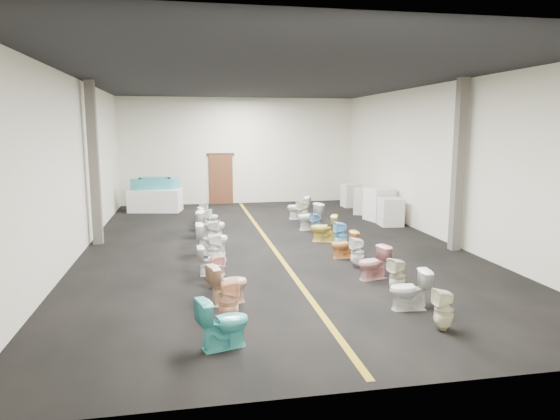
{
  "coord_description": "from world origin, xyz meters",
  "views": [
    {
      "loc": [
        -2.26,
        -13.45,
        3.23
      ],
      "look_at": [
        0.46,
        1.0,
        0.8
      ],
      "focal_mm": 32.0,
      "sensor_mm": 36.0,
      "label": 1
    }
  ],
  "objects_px": {
    "toilet_left_4": "(212,260)",
    "toilet_right_0": "(444,310)",
    "toilet_left_10": "(208,217)",
    "toilet_right_7": "(324,228)",
    "toilet_left_9": "(205,221)",
    "toilet_right_5": "(344,245)",
    "toilet_right_11": "(299,208)",
    "toilet_left_2": "(228,284)",
    "toilet_left_1": "(228,301)",
    "toilet_right_1": "(409,290)",
    "toilet_right_2": "(397,276)",
    "appliance_crate_c": "(365,201)",
    "toilet_right_9": "(310,217)",
    "bathtub": "(155,184)",
    "toilet_left_3": "(216,271)",
    "toilet_right_3": "(373,263)",
    "toilet_left_6": "(212,239)",
    "appliance_crate_d": "(351,195)",
    "toilet_left_0": "(224,322)",
    "appliance_crate_a": "(391,212)",
    "toilet_right_4": "(357,252)",
    "toilet_right_8": "(316,224)",
    "toilet_left_7": "(213,234)",
    "toilet_right_10": "(303,212)",
    "appliance_crate_b": "(379,204)",
    "toilet_left_5": "(214,249)",
    "toilet_right_6": "(341,236)",
    "toilet_left_8": "(211,225)",
    "display_table": "(155,200)",
    "toilet_left_11": "(203,212)"
  },
  "relations": [
    {
      "from": "bathtub",
      "to": "toilet_left_1",
      "type": "relative_size",
      "value": 2.47
    },
    {
      "from": "toilet_left_5",
      "to": "toilet_right_4",
      "type": "relative_size",
      "value": 1.07
    },
    {
      "from": "toilet_left_10",
      "to": "toilet_right_7",
      "type": "bearing_deg",
      "value": -143.73
    },
    {
      "from": "toilet_left_4",
      "to": "toilet_left_7",
      "type": "height_order",
      "value": "toilet_left_7"
    },
    {
      "from": "toilet_right_1",
      "to": "toilet_right_9",
      "type": "relative_size",
      "value": 0.88
    },
    {
      "from": "toilet_right_3",
      "to": "toilet_right_8",
      "type": "height_order",
      "value": "toilet_right_3"
    },
    {
      "from": "toilet_right_0",
      "to": "toilet_right_10",
      "type": "height_order",
      "value": "toilet_right_10"
    },
    {
      "from": "appliance_crate_d",
      "to": "toilet_left_8",
      "type": "distance_m",
      "value": 7.84
    },
    {
      "from": "appliance_crate_d",
      "to": "toilet_right_11",
      "type": "distance_m",
      "value": 3.66
    },
    {
      "from": "toilet_left_1",
      "to": "toilet_right_11",
      "type": "bearing_deg",
      "value": -21.2
    },
    {
      "from": "bathtub",
      "to": "toilet_left_11",
      "type": "bearing_deg",
      "value": -57.03
    },
    {
      "from": "appliance_crate_d",
      "to": "toilet_right_11",
      "type": "xyz_separation_m",
      "value": [
        -2.76,
        -2.41,
        -0.06
      ]
    },
    {
      "from": "bathtub",
      "to": "toilet_left_9",
      "type": "relative_size",
      "value": 2.5
    },
    {
      "from": "toilet_left_9",
      "to": "toilet_right_11",
      "type": "xyz_separation_m",
      "value": [
        3.36,
        1.74,
        0.05
      ]
    },
    {
      "from": "appliance_crate_c",
      "to": "toilet_left_1",
      "type": "bearing_deg",
      "value": -121.56
    },
    {
      "from": "appliance_crate_a",
      "to": "toilet_left_4",
      "type": "distance_m",
      "value": 7.7
    },
    {
      "from": "toilet_left_4",
      "to": "toilet_left_6",
      "type": "relative_size",
      "value": 0.8
    },
    {
      "from": "bathtub",
      "to": "toilet_left_7",
      "type": "bearing_deg",
      "value": -74.15
    },
    {
      "from": "toilet_left_1",
      "to": "toilet_right_10",
      "type": "relative_size",
      "value": 0.95
    },
    {
      "from": "appliance_crate_a",
      "to": "toilet_right_4",
      "type": "xyz_separation_m",
      "value": [
        -2.78,
        -4.6,
        -0.1
      ]
    },
    {
      "from": "toilet_left_10",
      "to": "toilet_right_11",
      "type": "relative_size",
      "value": 0.81
    },
    {
      "from": "appliance_crate_c",
      "to": "toilet_right_5",
      "type": "distance_m",
      "value": 6.75
    },
    {
      "from": "display_table",
      "to": "toilet_left_11",
      "type": "bearing_deg",
      "value": -56.45
    },
    {
      "from": "toilet_left_4",
      "to": "toilet_right_0",
      "type": "height_order",
      "value": "toilet_right_0"
    },
    {
      "from": "toilet_left_4",
      "to": "toilet_right_5",
      "type": "distance_m",
      "value": 3.45
    },
    {
      "from": "appliance_crate_a",
      "to": "toilet_right_10",
      "type": "height_order",
      "value": "appliance_crate_a"
    },
    {
      "from": "appliance_crate_d",
      "to": "toilet_left_0",
      "type": "bearing_deg",
      "value": -116.31
    },
    {
      "from": "toilet_left_8",
      "to": "toilet_left_10",
      "type": "bearing_deg",
      "value": 15.43
    },
    {
      "from": "toilet_left_3",
      "to": "toilet_left_2",
      "type": "bearing_deg",
      "value": -178.36
    },
    {
      "from": "toilet_left_3",
      "to": "toilet_left_7",
      "type": "xyz_separation_m",
      "value": [
        0.12,
        3.6,
        0.02
      ]
    },
    {
      "from": "toilet_left_6",
      "to": "toilet_left_9",
      "type": "height_order",
      "value": "toilet_left_6"
    },
    {
      "from": "appliance_crate_d",
      "to": "toilet_left_9",
      "type": "distance_m",
      "value": 7.39
    },
    {
      "from": "toilet_left_9",
      "to": "toilet_right_5",
      "type": "bearing_deg",
      "value": -114.59
    },
    {
      "from": "toilet_left_1",
      "to": "toilet_right_2",
      "type": "height_order",
      "value": "toilet_left_1"
    },
    {
      "from": "toilet_right_4",
      "to": "toilet_right_11",
      "type": "distance_m",
      "value": 6.31
    },
    {
      "from": "appliance_crate_b",
      "to": "toilet_right_8",
      "type": "bearing_deg",
      "value": -144.48
    },
    {
      "from": "toilet_left_4",
      "to": "toilet_right_7",
      "type": "relative_size",
      "value": 0.85
    },
    {
      "from": "appliance_crate_c",
      "to": "toilet_left_10",
      "type": "relative_size",
      "value": 1.39
    },
    {
      "from": "bathtub",
      "to": "toilet_left_3",
      "type": "bearing_deg",
      "value": -80.6
    },
    {
      "from": "appliance_crate_d",
      "to": "toilet_right_4",
      "type": "bearing_deg",
      "value": -107.66
    },
    {
      "from": "toilet_right_3",
      "to": "bathtub",
      "type": "bearing_deg",
      "value": -167.58
    },
    {
      "from": "toilet_left_9",
      "to": "toilet_left_10",
      "type": "distance_m",
      "value": 0.83
    },
    {
      "from": "toilet_left_6",
      "to": "toilet_right_10",
      "type": "distance_m",
      "value": 4.89
    },
    {
      "from": "toilet_left_2",
      "to": "toilet_left_1",
      "type": "bearing_deg",
      "value": 158.2
    },
    {
      "from": "appliance_crate_c",
      "to": "toilet_right_10",
      "type": "distance_m",
      "value": 3.19
    },
    {
      "from": "toilet_right_1",
      "to": "toilet_right_7",
      "type": "bearing_deg",
      "value": -173.99
    },
    {
      "from": "appliance_crate_d",
      "to": "toilet_right_0",
      "type": "relative_size",
      "value": 1.38
    },
    {
      "from": "bathtub",
      "to": "toilet_right_6",
      "type": "relative_size",
      "value": 2.43
    },
    {
      "from": "toilet_right_3",
      "to": "toilet_right_11",
      "type": "height_order",
      "value": "toilet_right_11"
    },
    {
      "from": "toilet_right_9",
      "to": "toilet_right_2",
      "type": "bearing_deg",
      "value": -12.61
    }
  ]
}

